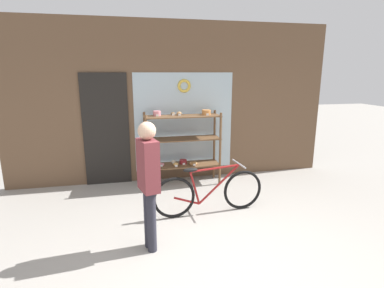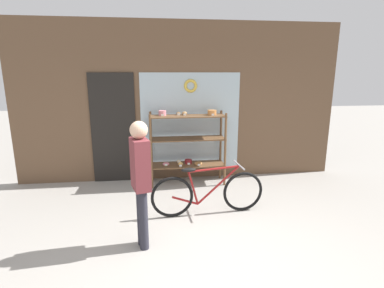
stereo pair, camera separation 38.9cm
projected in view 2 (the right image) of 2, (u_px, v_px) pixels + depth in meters
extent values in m
plane|color=gray|center=(204.00, 263.00, 3.38)|extent=(30.00, 30.00, 0.00)
cube|color=brown|center=(180.00, 103.00, 5.83)|extent=(6.30, 0.08, 3.05)
cube|color=#A3B7C1|center=(191.00, 122.00, 5.89)|extent=(1.94, 0.02, 1.90)
cube|color=black|center=(114.00, 129.00, 5.73)|extent=(0.84, 0.03, 2.10)
torus|color=gold|center=(191.00, 86.00, 5.71)|extent=(0.26, 0.06, 0.26)
cylinder|color=brown|center=(151.00, 152.00, 5.41)|extent=(0.04, 0.04, 1.38)
cylinder|color=brown|center=(225.00, 150.00, 5.58)|extent=(0.04, 0.04, 1.38)
cylinder|color=brown|center=(151.00, 147.00, 5.79)|extent=(0.04, 0.04, 1.38)
cylinder|color=brown|center=(221.00, 145.00, 5.96)|extent=(0.04, 0.04, 1.38)
cube|color=brown|center=(188.00, 165.00, 5.76)|extent=(1.42, 0.44, 0.02)
cube|color=brown|center=(187.00, 139.00, 5.64)|extent=(1.42, 0.44, 0.02)
cube|color=brown|center=(187.00, 116.00, 5.54)|extent=(1.42, 0.44, 0.02)
ellipsoid|color=#AD7F4C|center=(184.00, 113.00, 5.60)|extent=(0.10, 0.08, 0.07)
cube|color=white|center=(185.00, 115.00, 5.55)|extent=(0.05, 0.00, 0.04)
ellipsoid|color=tan|center=(180.00, 164.00, 5.66)|extent=(0.10, 0.08, 0.07)
cube|color=white|center=(181.00, 166.00, 5.61)|extent=(0.05, 0.00, 0.04)
cylinder|color=maroon|center=(188.00, 162.00, 5.79)|extent=(0.14, 0.14, 0.08)
cube|color=white|center=(189.00, 164.00, 5.72)|extent=(0.05, 0.00, 0.04)
cylinder|color=pink|center=(162.00, 113.00, 5.55)|extent=(0.14, 0.14, 0.09)
cube|color=white|center=(162.00, 115.00, 5.48)|extent=(0.05, 0.00, 0.04)
torus|color=#B27A42|center=(198.00, 164.00, 5.74)|extent=(0.16, 0.16, 0.04)
cube|color=white|center=(199.00, 165.00, 5.65)|extent=(0.05, 0.00, 0.04)
cylinder|color=#C67F42|center=(212.00, 113.00, 5.61)|extent=(0.17, 0.17, 0.09)
cube|color=white|center=(213.00, 115.00, 5.53)|extent=(0.05, 0.00, 0.04)
torus|color=pink|center=(166.00, 164.00, 5.72)|extent=(0.13, 0.13, 0.03)
cube|color=white|center=(166.00, 165.00, 5.65)|extent=(0.05, 0.00, 0.04)
ellipsoid|color=brown|center=(178.00, 113.00, 5.62)|extent=(0.08, 0.07, 0.06)
cube|color=white|center=(179.00, 114.00, 5.57)|extent=(0.05, 0.00, 0.04)
ellipsoid|color=beige|center=(179.00, 161.00, 5.84)|extent=(0.09, 0.07, 0.06)
cube|color=white|center=(179.00, 163.00, 5.79)|extent=(0.05, 0.00, 0.04)
torus|color=black|center=(172.00, 197.00, 4.40)|extent=(0.63, 0.09, 0.63)
torus|color=black|center=(243.00, 192.00, 4.60)|extent=(0.63, 0.09, 0.63)
cylinder|color=maroon|center=(218.00, 185.00, 4.49)|extent=(0.65, 0.08, 0.58)
cylinder|color=maroon|center=(214.00, 169.00, 4.42)|extent=(0.77, 0.08, 0.07)
cylinder|color=maroon|center=(193.00, 188.00, 4.43)|extent=(0.17, 0.04, 0.53)
cylinder|color=maroon|center=(185.00, 201.00, 4.45)|extent=(0.40, 0.06, 0.17)
ellipsoid|color=black|center=(189.00, 170.00, 4.35)|extent=(0.23, 0.10, 0.06)
cylinder|color=#B2B2B7|center=(239.00, 165.00, 4.48)|extent=(0.06, 0.46, 0.02)
cylinder|color=#282833|center=(143.00, 220.00, 3.58)|extent=(0.11, 0.11, 0.76)
cylinder|color=#282833|center=(141.00, 216.00, 3.68)|extent=(0.11, 0.11, 0.76)
cube|color=brown|center=(140.00, 164.00, 3.47)|extent=(0.26, 0.36, 0.60)
sphere|color=tan|center=(139.00, 130.00, 3.38)|extent=(0.21, 0.21, 0.21)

